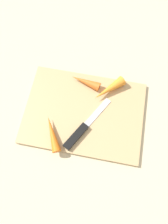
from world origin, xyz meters
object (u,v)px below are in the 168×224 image
Objects in this scene: carrot_longest at (109,89)px; carrot_medium at (52,134)px; knife at (79,133)px; cutting_board at (84,113)px; carrot_shortest at (85,82)px.

carrot_longest reaches higher than carrot_medium.
carrot_medium is (-0.07, -0.02, 0.01)m from knife.
cutting_board is 0.10m from carrot_shortest.
carrot_longest is 0.22m from carrot_medium.
cutting_board is 0.11m from carrot_longest.
carrot_shortest is at bearing -54.49° from carrot_longest.
cutting_board is 3.36× the size of carrot_longest.
carrot_longest reaches higher than knife.
carrot_longest is 1.00× the size of carrot_medium.
carrot_shortest reaches higher than cutting_board.
carrot_longest is (0.06, 0.08, 0.02)m from cutting_board.
carrot_longest is at bearing 6.64° from knife.
knife is 0.17m from carrot_longest.
carrot_medium reaches higher than cutting_board.
cutting_board is 0.07m from knife.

